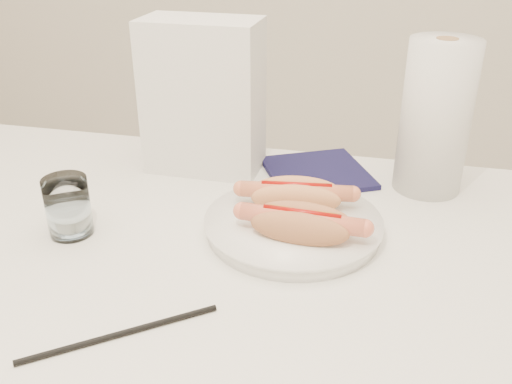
% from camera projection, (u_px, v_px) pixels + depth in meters
% --- Properties ---
extents(table, '(1.20, 0.80, 0.75)m').
position_uv_depth(table, '(210.00, 298.00, 0.78)').
color(table, white).
rests_on(table, ground).
extents(plate, '(0.27, 0.27, 0.02)m').
position_uv_depth(plate, '(293.00, 227.00, 0.81)').
color(plate, white).
rests_on(plate, table).
extents(hotdog_left, '(0.16, 0.08, 0.04)m').
position_uv_depth(hotdog_left, '(296.00, 195.00, 0.83)').
color(hotdog_left, '#EA975D').
rests_on(hotdog_left, plate).
extents(hotdog_right, '(0.17, 0.07, 0.05)m').
position_uv_depth(hotdog_right, '(301.00, 224.00, 0.76)').
color(hotdog_right, '#BD7649').
rests_on(hotdog_right, plate).
extents(water_glass, '(0.06, 0.06, 0.09)m').
position_uv_depth(water_glass, '(68.00, 207.00, 0.80)').
color(water_glass, white).
rests_on(water_glass, table).
extents(chopstick_near, '(0.18, 0.14, 0.01)m').
position_uv_depth(chopstick_near, '(121.00, 334.00, 0.62)').
color(chopstick_near, black).
rests_on(chopstick_near, table).
extents(napkin_box, '(0.20, 0.11, 0.26)m').
position_uv_depth(napkin_box, '(203.00, 97.00, 0.96)').
color(napkin_box, silver).
rests_on(napkin_box, table).
extents(navy_napkin, '(0.22, 0.22, 0.01)m').
position_uv_depth(navy_napkin, '(317.00, 173.00, 0.99)').
color(navy_napkin, '#121136').
rests_on(navy_napkin, table).
extents(paper_towel_roll, '(0.13, 0.13, 0.25)m').
position_uv_depth(paper_towel_roll, '(436.00, 118.00, 0.89)').
color(paper_towel_roll, silver).
rests_on(paper_towel_roll, table).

